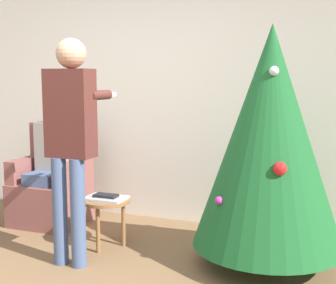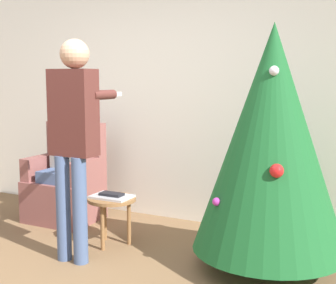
{
  "view_description": "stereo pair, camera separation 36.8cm",
  "coord_description": "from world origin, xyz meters",
  "px_view_note": "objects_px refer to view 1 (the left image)",
  "views": [
    {
      "loc": [
        1.89,
        -2.4,
        1.52
      ],
      "look_at": [
        0.59,
        1.02,
        1.02
      ],
      "focal_mm": 50.0,
      "sensor_mm": 36.0,
      "label": 1
    },
    {
      "loc": [
        2.23,
        -2.25,
        1.52
      ],
      "look_at": [
        0.59,
        1.02,
        1.02
      ],
      "focal_mm": 50.0,
      "sensor_mm": 36.0,
      "label": 2
    }
  ],
  "objects_px": {
    "christmas_tree": "(270,137)",
    "person_standing": "(71,130)",
    "side_stool": "(106,206)",
    "armchair": "(53,188)",
    "person_seated": "(50,158)"
  },
  "relations": [
    {
      "from": "christmas_tree",
      "to": "person_standing",
      "type": "bearing_deg",
      "value": -161.32
    },
    {
      "from": "person_seated",
      "to": "armchair",
      "type": "bearing_deg",
      "value": 90.0
    },
    {
      "from": "christmas_tree",
      "to": "armchair",
      "type": "height_order",
      "value": "christmas_tree"
    },
    {
      "from": "person_standing",
      "to": "side_stool",
      "type": "xyz_separation_m",
      "value": [
        0.08,
        0.42,
        -0.72
      ]
    },
    {
      "from": "person_seated",
      "to": "person_standing",
      "type": "bearing_deg",
      "value": -46.37
    },
    {
      "from": "person_standing",
      "to": "side_stool",
      "type": "bearing_deg",
      "value": 79.36
    },
    {
      "from": "armchair",
      "to": "person_standing",
      "type": "xyz_separation_m",
      "value": [
        0.8,
        -0.86,
        0.73
      ]
    },
    {
      "from": "side_stool",
      "to": "person_standing",
      "type": "bearing_deg",
      "value": -100.64
    },
    {
      "from": "christmas_tree",
      "to": "side_stool",
      "type": "relative_size",
      "value": 4.37
    },
    {
      "from": "person_standing",
      "to": "side_stool",
      "type": "distance_m",
      "value": 0.84
    },
    {
      "from": "christmas_tree",
      "to": "armchair",
      "type": "xyz_separation_m",
      "value": [
        -2.29,
        0.36,
        -0.68
      ]
    },
    {
      "from": "armchair",
      "to": "person_seated",
      "type": "relative_size",
      "value": 0.82
    },
    {
      "from": "armchair",
      "to": "person_standing",
      "type": "distance_m",
      "value": 1.38
    },
    {
      "from": "armchair",
      "to": "person_seated",
      "type": "bearing_deg",
      "value": -90.0
    },
    {
      "from": "christmas_tree",
      "to": "person_seated",
      "type": "relative_size",
      "value": 1.53
    }
  ]
}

